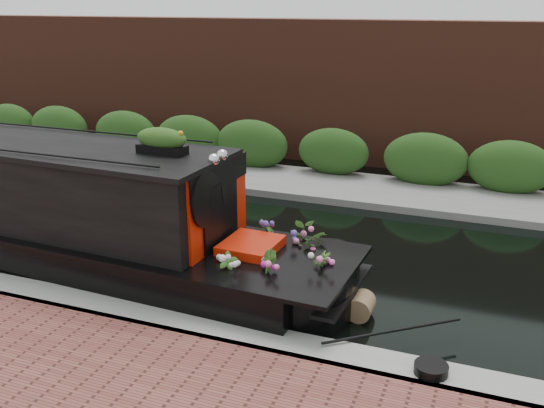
% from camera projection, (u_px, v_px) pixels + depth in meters
% --- Properties ---
extents(ground, '(80.00, 80.00, 0.00)m').
position_uv_depth(ground, '(264.00, 250.00, 11.51)').
color(ground, black).
rests_on(ground, ground).
extents(near_bank_coping, '(40.00, 0.60, 0.50)m').
position_uv_depth(near_bank_coping, '(177.00, 335.00, 8.59)').
color(near_bank_coping, gray).
rests_on(near_bank_coping, ground).
extents(far_bank_path, '(40.00, 2.40, 0.34)m').
position_uv_depth(far_bank_path, '(326.00, 189.00, 15.22)').
color(far_bank_path, slate).
rests_on(far_bank_path, ground).
extents(far_hedge, '(40.00, 1.10, 2.80)m').
position_uv_depth(far_hedge, '(335.00, 180.00, 16.01)').
color(far_hedge, '#214416').
rests_on(far_hedge, ground).
extents(far_brick_wall, '(40.00, 1.00, 8.00)m').
position_uv_depth(far_brick_wall, '(354.00, 161.00, 17.87)').
color(far_brick_wall, '#52281C').
rests_on(far_brick_wall, ground).
extents(narrowboat, '(12.35, 2.69, 2.87)m').
position_uv_depth(narrowboat, '(12.00, 211.00, 11.02)').
color(narrowboat, black).
rests_on(narrowboat, ground).
extents(rope_fender, '(0.37, 0.43, 0.37)m').
position_uv_depth(rope_fender, '(361.00, 306.00, 9.01)').
color(rope_fender, brown).
rests_on(rope_fender, ground).
extents(coiled_mooring_rope, '(0.41, 0.41, 0.12)m').
position_uv_depth(coiled_mooring_rope, '(431.00, 369.00, 7.27)').
color(coiled_mooring_rope, black).
rests_on(coiled_mooring_rope, near_bank_coping).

